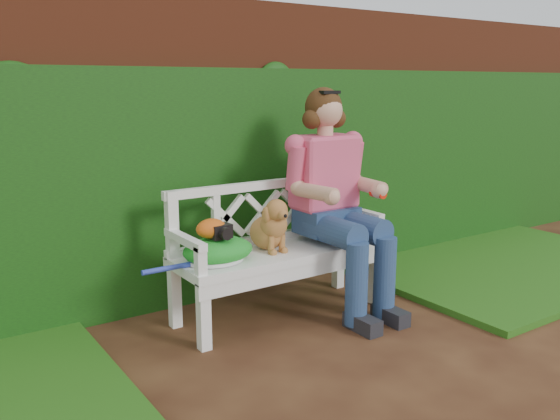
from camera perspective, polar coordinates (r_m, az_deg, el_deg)
ground at (r=3.40m, az=8.42°, el=-15.97°), size 60.00×60.00×0.00m
brick_wall at (r=4.60m, az=-7.39°, el=5.87°), size 10.00×0.30×2.20m
ivy_hedge at (r=4.44m, az=-6.01°, el=2.43°), size 10.00×0.18×1.70m
grass_right at (r=5.65m, az=20.38°, el=-4.78°), size 2.60×2.00×0.05m
garden_bench at (r=4.15m, az=0.00°, el=-6.90°), size 1.61×0.70×0.48m
seated_woman at (r=4.23m, az=4.75°, el=1.42°), size 0.77×0.97×1.62m
dog at (r=4.00m, az=-1.04°, el=-1.30°), size 0.25×0.34×0.37m
tennis_racket at (r=3.78m, az=-6.66°, el=-4.83°), size 0.72×0.34×0.03m
green_bag at (r=3.79m, az=-5.99°, el=-3.79°), size 0.56×0.50×0.16m
camera_item at (r=3.74m, az=-5.80°, el=-2.03°), size 0.14×0.11×0.09m
baseball_glove at (r=3.74m, az=-6.64°, el=-1.78°), size 0.21×0.17×0.13m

